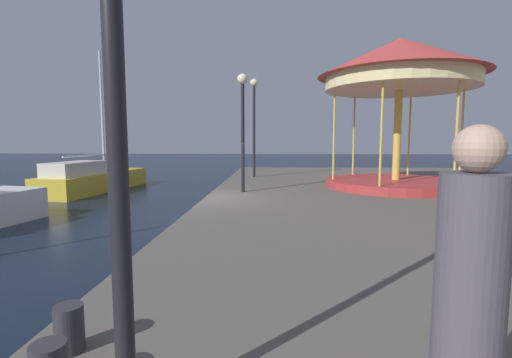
% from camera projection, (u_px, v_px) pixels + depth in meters
% --- Properties ---
extents(ground_plane, '(120.00, 120.00, 0.00)m').
position_uv_depth(ground_plane, '(205.00, 222.00, 11.52)').
color(ground_plane, black).
extents(quay_dock, '(14.57, 26.11, 0.80)m').
position_uv_depth(quay_dock, '(441.00, 212.00, 11.12)').
color(quay_dock, '#5B564F').
rests_on(quay_dock, ground).
extents(sailboat_yellow, '(2.85, 7.19, 7.20)m').
position_uv_depth(sailboat_yellow, '(93.00, 179.00, 18.50)').
color(sailboat_yellow, gold).
rests_on(sailboat_yellow, ground).
extents(carousel, '(6.01, 6.01, 5.51)m').
position_uv_depth(carousel, '(400.00, 77.00, 13.43)').
color(carousel, '#B23333').
rests_on(carousel, quay_dock).
extents(lamp_post_mid_promenade, '(0.36, 0.36, 4.02)m').
position_uv_depth(lamp_post_mid_promenade, '(243.00, 111.00, 12.39)').
color(lamp_post_mid_promenade, black).
rests_on(lamp_post_mid_promenade, quay_dock).
extents(lamp_post_far_end, '(0.36, 0.36, 4.72)m').
position_uv_depth(lamp_post_far_end, '(254.00, 111.00, 17.53)').
color(lamp_post_far_end, black).
rests_on(lamp_post_far_end, quay_dock).
extents(bollard_north, '(0.24, 0.24, 0.40)m').
position_uv_depth(bollard_north, '(69.00, 328.00, 3.07)').
color(bollard_north, '#2D2D33').
rests_on(bollard_north, quay_dock).
extents(person_by_the_water, '(0.34, 0.34, 1.86)m').
position_uv_depth(person_by_the_water, '(468.00, 317.00, 1.88)').
color(person_by_the_water, '#514C56').
rests_on(person_by_the_water, quay_dock).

